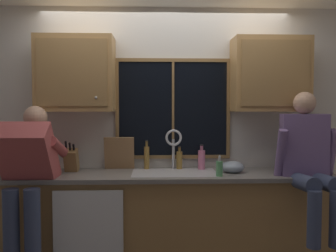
# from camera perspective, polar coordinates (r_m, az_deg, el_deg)

# --- Properties ---
(back_wall) EXTENTS (5.48, 0.12, 2.55)m
(back_wall) POSITION_cam_1_polar(r_m,az_deg,el_deg) (3.74, -0.46, -1.08)
(back_wall) COLOR silver
(back_wall) RESTS_ON floor
(window_glass) EXTENTS (1.10, 0.02, 0.95)m
(window_glass) POSITION_cam_1_polar(r_m,az_deg,el_deg) (3.66, 0.80, 2.75)
(window_glass) COLOR black
(window_frame_top) EXTENTS (1.17, 0.02, 0.04)m
(window_frame_top) POSITION_cam_1_polar(r_m,az_deg,el_deg) (3.69, 0.81, 10.42)
(window_frame_top) COLOR olive
(window_frame_bottom) EXTENTS (1.17, 0.02, 0.04)m
(window_frame_bottom) POSITION_cam_1_polar(r_m,az_deg,el_deg) (3.69, 0.80, -4.93)
(window_frame_bottom) COLOR olive
(window_frame_left) EXTENTS (0.04, 0.02, 0.95)m
(window_frame_left) POSITION_cam_1_polar(r_m,az_deg,el_deg) (3.67, -8.09, 2.72)
(window_frame_left) COLOR olive
(window_frame_right) EXTENTS (0.03, 0.02, 0.95)m
(window_frame_right) POSITION_cam_1_polar(r_m,az_deg,el_deg) (3.73, 9.56, 2.71)
(window_frame_right) COLOR olive
(window_mullion_center) EXTENTS (0.02, 0.02, 0.95)m
(window_mullion_center) POSITION_cam_1_polar(r_m,az_deg,el_deg) (3.65, 0.81, 2.75)
(window_mullion_center) COLOR olive
(lower_cabinet_run) EXTENTS (3.08, 0.58, 0.88)m
(lower_cabinet_run) POSITION_cam_1_polar(r_m,az_deg,el_deg) (3.55, -0.29, -15.05)
(lower_cabinet_run) COLOR #A07744
(lower_cabinet_run) RESTS_ON floor
(countertop) EXTENTS (3.14, 0.62, 0.04)m
(countertop) POSITION_cam_1_polar(r_m,az_deg,el_deg) (3.42, -0.28, -7.80)
(countertop) COLOR slate
(countertop) RESTS_ON lower_cabinet_run
(dishwasher_front) EXTENTS (0.60, 0.02, 0.74)m
(dishwasher_front) POSITION_cam_1_polar(r_m,az_deg,el_deg) (3.30, -12.54, -16.26)
(dishwasher_front) COLOR white
(upper_cabinet_left) EXTENTS (0.73, 0.36, 0.72)m
(upper_cabinet_left) POSITION_cam_1_polar(r_m,az_deg,el_deg) (3.59, -14.44, 8.00)
(upper_cabinet_left) COLOR #B2844C
(upper_cabinet_right) EXTENTS (0.73, 0.36, 0.72)m
(upper_cabinet_right) POSITION_cam_1_polar(r_m,az_deg,el_deg) (3.69, 15.90, 7.84)
(upper_cabinet_right) COLOR #B2844C
(sink) EXTENTS (0.80, 0.46, 0.21)m
(sink) POSITION_cam_1_polar(r_m,az_deg,el_deg) (3.45, 1.04, -9.03)
(sink) COLOR #B7B7BC
(sink) RESTS_ON lower_cabinet_run
(faucet) EXTENTS (0.18, 0.09, 0.40)m
(faucet) POSITION_cam_1_polar(r_m,az_deg,el_deg) (3.57, 1.01, -2.91)
(faucet) COLOR silver
(faucet) RESTS_ON countertop
(person_standing) EXTENTS (0.53, 0.69, 1.55)m
(person_standing) POSITION_cam_1_polar(r_m,az_deg,el_deg) (3.29, -21.45, -7.38)
(person_standing) COLOR #384260
(person_standing) RESTS_ON floor
(person_sitting_on_counter) EXTENTS (0.54, 0.62, 1.26)m
(person_sitting_on_counter) POSITION_cam_1_polar(r_m,az_deg,el_deg) (3.41, 21.41, -4.57)
(person_sitting_on_counter) COLOR #384260
(person_sitting_on_counter) RESTS_ON countertop
(knife_block) EXTENTS (0.12, 0.18, 0.32)m
(knife_block) POSITION_cam_1_polar(r_m,az_deg,el_deg) (3.59, -15.12, -5.31)
(knife_block) COLOR olive
(knife_block) RESTS_ON countertop
(cutting_board) EXTENTS (0.30, 0.09, 0.33)m
(cutting_board) POSITION_cam_1_polar(r_m,az_deg,el_deg) (3.63, -7.76, -4.30)
(cutting_board) COLOR #997047
(cutting_board) RESTS_ON countertop
(mixing_bowl) EXTENTS (0.22, 0.22, 0.11)m
(mixing_bowl) POSITION_cam_1_polar(r_m,az_deg,el_deg) (3.50, 10.20, -6.43)
(mixing_bowl) COLOR #8C99A8
(mixing_bowl) RESTS_ON countertop
(soap_dispenser) EXTENTS (0.06, 0.07, 0.19)m
(soap_dispenser) POSITION_cam_1_polar(r_m,az_deg,el_deg) (3.27, 8.18, -6.67)
(soap_dispenser) COLOR #59A566
(soap_dispenser) RESTS_ON countertop
(bottle_green_glass) EXTENTS (0.05, 0.05, 0.29)m
(bottle_green_glass) POSITION_cam_1_polar(r_m,az_deg,el_deg) (3.62, -3.41, -4.94)
(bottle_green_glass) COLOR olive
(bottle_green_glass) RESTS_ON countertop
(bottle_tall_clear) EXTENTS (0.06, 0.06, 0.23)m
(bottle_tall_clear) POSITION_cam_1_polar(r_m,az_deg,el_deg) (3.62, 1.82, -5.36)
(bottle_tall_clear) COLOR olive
(bottle_tall_clear) RESTS_ON countertop
(bottle_amber_small) EXTENTS (0.07, 0.07, 0.25)m
(bottle_amber_small) POSITION_cam_1_polar(r_m,az_deg,el_deg) (3.61, 5.35, -5.27)
(bottle_amber_small) COLOR pink
(bottle_amber_small) RESTS_ON countertop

